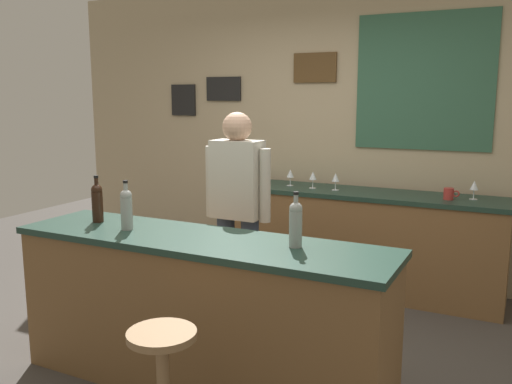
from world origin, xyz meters
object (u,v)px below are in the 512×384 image
object	(u,v)px
wine_glass_d	(336,178)
coffee_mug	(449,194)
wine_glass_a	(266,174)
wine_bottle_c	(296,223)
bartender	(238,207)
wine_glass_b	(290,174)
wine_bottle_b	(126,208)
wine_glass_c	(313,176)
wine_glass_e	(474,186)
wine_bottle_a	(97,201)
bar_stool	(163,376)

from	to	relation	value
wine_glass_d	coffee_mug	world-z (taller)	wine_glass_d
wine_glass_a	wine_bottle_c	bearing A→B (deg)	-60.22
wine_glass_d	wine_glass_a	bearing A→B (deg)	-175.14
bartender	wine_glass_a	xyz separation A→B (m)	(-0.32, 1.15, 0.07)
wine_bottle_c	wine_glass_b	world-z (taller)	wine_bottle_c
wine_bottle_b	coffee_mug	distance (m)	2.60
bartender	coffee_mug	bearing A→B (deg)	42.42
wine_glass_b	wine_glass_c	xyz separation A→B (m)	(0.24, -0.04, 0.00)
bartender	wine_glass_d	distance (m)	1.25
wine_bottle_b	wine_glass_c	distance (m)	2.09
wine_glass_e	wine_bottle_c	bearing A→B (deg)	-109.67
bartender	wine_bottle_a	bearing A→B (deg)	-129.51
wine_bottle_c	wine_bottle_b	bearing A→B (deg)	-174.66
wine_bottle_b	wine_glass_a	xyz separation A→B (m)	(-0.00, 1.98, -0.05)
bartender	wine_bottle_a	size ratio (longest dim) A/B	5.29
coffee_mug	wine_bottle_a	bearing A→B (deg)	-134.70
wine_bottle_c	wine_glass_c	world-z (taller)	wine_bottle_c
wine_glass_c	wine_glass_d	size ratio (longest dim) A/B	1.00
wine_glass_e	wine_bottle_a	bearing A→B (deg)	-135.87
wine_glass_a	wine_glass_d	bearing A→B (deg)	4.86
wine_bottle_a	coffee_mug	world-z (taller)	wine_bottle_a
wine_bottle_a	wine_glass_b	xyz separation A→B (m)	(0.50, 2.01, -0.05)
wine_glass_b	coffee_mug	world-z (taller)	wine_glass_b
wine_bottle_c	wine_glass_a	xyz separation A→B (m)	(-1.08, 1.88, -0.05)
bartender	wine_glass_c	world-z (taller)	bartender
wine_glass_b	wine_glass_a	bearing A→B (deg)	-152.74
wine_bottle_b	coffee_mug	xyz separation A→B (m)	(1.62, 2.03, -0.11)
wine_bottle_a	wine_bottle_b	world-z (taller)	same
wine_bottle_c	wine_glass_b	size ratio (longest dim) A/B	1.97
wine_glass_b	wine_glass_e	size ratio (longest dim) A/B	1.00
wine_bottle_a	coffee_mug	xyz separation A→B (m)	(1.93, 1.95, -0.11)
coffee_mug	bartender	bearing A→B (deg)	-137.58
coffee_mug	wine_glass_c	bearing A→B (deg)	179.11
bar_stool	wine_glass_c	xyz separation A→B (m)	(-0.31, 2.73, 0.55)
wine_bottle_a	wine_bottle_c	xyz separation A→B (m)	(1.38, 0.02, 0.00)
wine_bottle_b	wine_glass_b	size ratio (longest dim) A/B	1.97
wine_bottle_a	wine_glass_e	size ratio (longest dim) A/B	1.97
wine_glass_d	wine_bottle_c	bearing A→B (deg)	-77.73
wine_bottle_a	wine_glass_d	bearing A→B (deg)	63.87
wine_bottle_b	bartender	bearing A→B (deg)	69.19
wine_glass_d	wine_bottle_b	bearing A→B (deg)	-107.81
wine_glass_c	wine_glass_e	size ratio (longest dim) A/B	1.00
bar_stool	wine_bottle_b	size ratio (longest dim) A/B	2.22
wine_bottle_b	wine_glass_c	world-z (taller)	wine_bottle_b
wine_bottle_c	coffee_mug	world-z (taller)	wine_bottle_c
wine_glass_a	wine_glass_e	xyz separation A→B (m)	(1.80, 0.14, 0.00)
wine_glass_a	wine_glass_c	bearing A→B (deg)	7.95
wine_glass_a	wine_glass_b	size ratio (longest dim) A/B	1.00
bartender	wine_glass_b	distance (m)	1.26
bartender	coffee_mug	xyz separation A→B (m)	(1.30, 1.19, 0.01)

